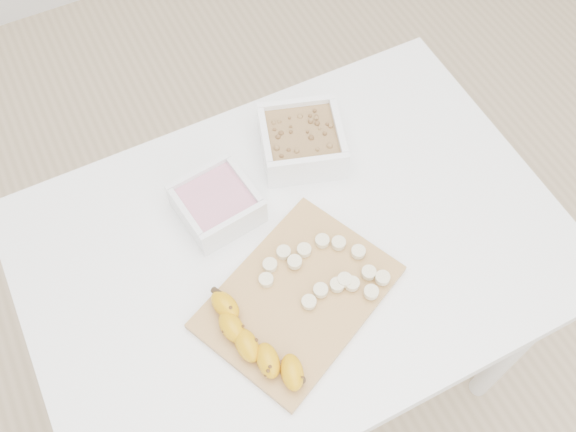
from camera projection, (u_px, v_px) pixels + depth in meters
name	position (u px, v px, depth m)	size (l,w,h in m)	color
ground	(293.00, 366.00, 1.84)	(3.50, 3.50, 0.00)	#C6AD89
table	(295.00, 267.00, 1.28)	(1.00, 0.70, 0.75)	white
bowl_yogurt	(217.00, 203.00, 1.20)	(0.15, 0.15, 0.06)	white
bowl_granola	(302.00, 141.00, 1.27)	(0.20, 0.20, 0.07)	white
cutting_board	(298.00, 297.00, 1.14)	(0.33, 0.24, 0.01)	#B99048
banana	(257.00, 343.00, 1.07)	(0.06, 0.21, 0.04)	#CF8F08
banana_slices	(326.00, 270.00, 1.14)	(0.21, 0.17, 0.02)	beige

